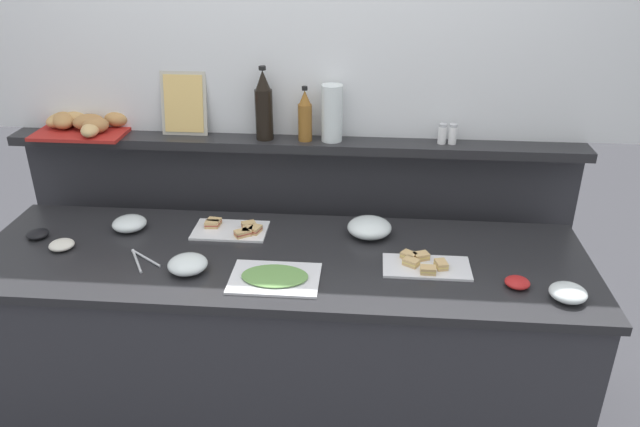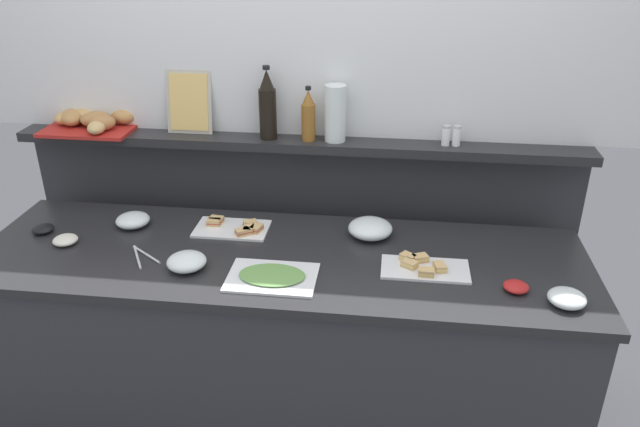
{
  "view_description": "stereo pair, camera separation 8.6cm",
  "coord_description": "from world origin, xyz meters",
  "px_view_note": "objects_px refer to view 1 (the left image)",
  "views": [
    {
      "loc": [
        0.33,
        -2.06,
        2.08
      ],
      "look_at": [
        0.15,
        0.1,
        1.02
      ],
      "focal_mm": 34.61,
      "sensor_mm": 36.0,
      "label": 1
    },
    {
      "loc": [
        0.42,
        -2.06,
        2.08
      ],
      "look_at": [
        0.15,
        0.1,
        1.02
      ],
      "focal_mm": 34.61,
      "sensor_mm": 36.0,
      "label": 2
    }
  ],
  "objects_px": {
    "condiment_bowl_red": "(38,234)",
    "condiment_bowl_cream": "(62,245)",
    "vinegar_bottle_amber": "(305,117)",
    "glass_bowl_large": "(188,265)",
    "cold_cuts_platter": "(275,277)",
    "glass_bowl_small": "(129,224)",
    "glass_bowl_extra": "(568,293)",
    "salt_shaker": "(442,134)",
    "water_carafe": "(332,113)",
    "sandwich_platter_rear": "(425,265)",
    "bread_basket": "(83,124)",
    "framed_picture": "(184,104)",
    "serving_tongs": "(141,259)",
    "wine_bottle_dark": "(264,107)",
    "sandwich_platter_front": "(233,229)",
    "condiment_bowl_teal": "(517,282)",
    "glass_bowl_medium": "(369,228)",
    "pepper_shaker": "(453,134)"
  },
  "relations": [
    {
      "from": "sandwich_platter_front",
      "to": "cold_cuts_platter",
      "type": "relative_size",
      "value": 0.94
    },
    {
      "from": "bread_basket",
      "to": "condiment_bowl_teal",
      "type": "bearing_deg",
      "value": -19.09
    },
    {
      "from": "glass_bowl_extra",
      "to": "water_carafe",
      "type": "xyz_separation_m",
      "value": [
        -0.86,
        0.68,
        0.41
      ]
    },
    {
      "from": "sandwich_platter_front",
      "to": "water_carafe",
      "type": "relative_size",
      "value": 1.27
    },
    {
      "from": "water_carafe",
      "to": "condiment_bowl_teal",
      "type": "bearing_deg",
      "value": -40.93
    },
    {
      "from": "serving_tongs",
      "to": "water_carafe",
      "type": "bearing_deg",
      "value": 38.35
    },
    {
      "from": "condiment_bowl_red",
      "to": "framed_picture",
      "type": "distance_m",
      "value": 0.82
    },
    {
      "from": "water_carafe",
      "to": "bread_basket",
      "type": "bearing_deg",
      "value": 179.1
    },
    {
      "from": "sandwich_platter_rear",
      "to": "bread_basket",
      "type": "distance_m",
      "value": 1.63
    },
    {
      "from": "glass_bowl_large",
      "to": "condiment_bowl_cream",
      "type": "distance_m",
      "value": 0.56
    },
    {
      "from": "serving_tongs",
      "to": "salt_shaker",
      "type": "relative_size",
      "value": 1.91
    },
    {
      "from": "serving_tongs",
      "to": "wine_bottle_dark",
      "type": "distance_m",
      "value": 0.82
    },
    {
      "from": "cold_cuts_platter",
      "to": "vinegar_bottle_amber",
      "type": "xyz_separation_m",
      "value": [
        0.05,
        0.64,
        0.41
      ]
    },
    {
      "from": "framed_picture",
      "to": "water_carafe",
      "type": "height_order",
      "value": "framed_picture"
    },
    {
      "from": "wine_bottle_dark",
      "to": "salt_shaker",
      "type": "xyz_separation_m",
      "value": [
        0.76,
        0.0,
        -0.1
      ]
    },
    {
      "from": "glass_bowl_large",
      "to": "glass_bowl_small",
      "type": "relative_size",
      "value": 1.04
    },
    {
      "from": "condiment_bowl_red",
      "to": "framed_picture",
      "type": "xyz_separation_m",
      "value": [
        0.53,
        0.44,
        0.44
      ]
    },
    {
      "from": "glass_bowl_extra",
      "to": "salt_shaker",
      "type": "relative_size",
      "value": 1.48
    },
    {
      "from": "glass_bowl_medium",
      "to": "condiment_bowl_teal",
      "type": "xyz_separation_m",
      "value": [
        0.53,
        -0.34,
        -0.02
      ]
    },
    {
      "from": "serving_tongs",
      "to": "water_carafe",
      "type": "relative_size",
      "value": 0.69
    },
    {
      "from": "glass_bowl_medium",
      "to": "condiment_bowl_red",
      "type": "xyz_separation_m",
      "value": [
        -1.36,
        -0.13,
        -0.02
      ]
    },
    {
      "from": "serving_tongs",
      "to": "vinegar_bottle_amber",
      "type": "bearing_deg",
      "value": 43.09
    },
    {
      "from": "cold_cuts_platter",
      "to": "water_carafe",
      "type": "height_order",
      "value": "water_carafe"
    },
    {
      "from": "bread_basket",
      "to": "serving_tongs",
      "type": "bearing_deg",
      "value": -53.3
    },
    {
      "from": "cold_cuts_platter",
      "to": "serving_tongs",
      "type": "xyz_separation_m",
      "value": [
        -0.53,
        0.09,
        -0.0
      ]
    },
    {
      "from": "water_carafe",
      "to": "glass_bowl_small",
      "type": "bearing_deg",
      "value": -159.86
    },
    {
      "from": "condiment_bowl_red",
      "to": "condiment_bowl_cream",
      "type": "xyz_separation_m",
      "value": [
        0.14,
        -0.08,
        0.0
      ]
    },
    {
      "from": "sandwich_platter_rear",
      "to": "salt_shaker",
      "type": "height_order",
      "value": "salt_shaker"
    },
    {
      "from": "condiment_bowl_red",
      "to": "condiment_bowl_cream",
      "type": "bearing_deg",
      "value": -30.31
    },
    {
      "from": "condiment_bowl_teal",
      "to": "vinegar_bottle_amber",
      "type": "bearing_deg",
      "value": 143.57
    },
    {
      "from": "bread_basket",
      "to": "glass_bowl_large",
      "type": "bearing_deg",
      "value": -45.19
    },
    {
      "from": "glass_bowl_large",
      "to": "condiment_bowl_cream",
      "type": "height_order",
      "value": "glass_bowl_large"
    },
    {
      "from": "condiment_bowl_red",
      "to": "glass_bowl_small",
      "type": "bearing_deg",
      "value": 15.91
    },
    {
      "from": "vinegar_bottle_amber",
      "to": "glass_bowl_large",
      "type": "bearing_deg",
      "value": -121.88
    },
    {
      "from": "pepper_shaker",
      "to": "framed_picture",
      "type": "xyz_separation_m",
      "value": [
        -1.16,
        0.04,
        0.09
      ]
    },
    {
      "from": "glass_bowl_large",
      "to": "cold_cuts_platter",
      "type": "bearing_deg",
      "value": -5.44
    },
    {
      "from": "wine_bottle_dark",
      "to": "condiment_bowl_cream",
      "type": "bearing_deg",
      "value": -147.03
    },
    {
      "from": "glass_bowl_large",
      "to": "glass_bowl_small",
      "type": "bearing_deg",
      "value": 137.53
    },
    {
      "from": "sandwich_platter_rear",
      "to": "bread_basket",
      "type": "bearing_deg",
      "value": 160.58
    },
    {
      "from": "condiment_bowl_red",
      "to": "wine_bottle_dark",
      "type": "distance_m",
      "value": 1.07
    },
    {
      "from": "condiment_bowl_teal",
      "to": "vinegar_bottle_amber",
      "type": "xyz_separation_m",
      "value": [
        -0.82,
        0.61,
        0.4
      ]
    },
    {
      "from": "condiment_bowl_teal",
      "to": "condiment_bowl_red",
      "type": "bearing_deg",
      "value": 173.66
    },
    {
      "from": "glass_bowl_medium",
      "to": "condiment_bowl_cream",
      "type": "relative_size",
      "value": 1.86
    },
    {
      "from": "sandwich_platter_front",
      "to": "wine_bottle_dark",
      "type": "relative_size",
      "value": 0.97
    },
    {
      "from": "cold_cuts_platter",
      "to": "condiment_bowl_cream",
      "type": "xyz_separation_m",
      "value": [
        -0.88,
        0.16,
        0.01
      ]
    },
    {
      "from": "glass_bowl_extra",
      "to": "condiment_bowl_red",
      "type": "xyz_separation_m",
      "value": [
        -2.04,
        0.28,
        -0.01
      ]
    },
    {
      "from": "cold_cuts_platter",
      "to": "salt_shaker",
      "type": "xyz_separation_m",
      "value": [
        0.63,
        0.64,
        0.35
      ]
    },
    {
      "from": "sandwich_platter_front",
      "to": "glass_bowl_extra",
      "type": "bearing_deg",
      "value": -17.42
    },
    {
      "from": "condiment_bowl_red",
      "to": "bread_basket",
      "type": "relative_size",
      "value": 0.22
    },
    {
      "from": "sandwich_platter_front",
      "to": "framed_picture",
      "type": "height_order",
      "value": "framed_picture"
    }
  ]
}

